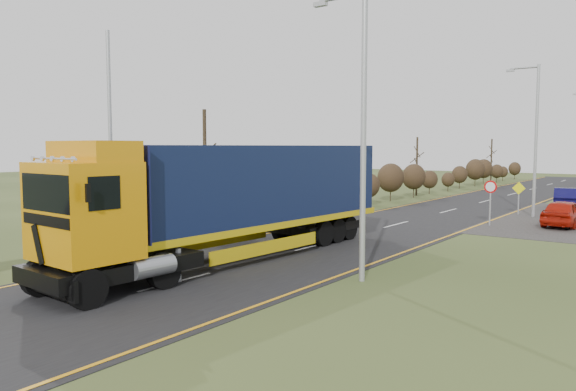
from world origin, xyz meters
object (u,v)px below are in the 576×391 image
(speed_sign, at_px, (490,194))
(streetlight_near, at_px, (360,123))
(lorry, at_px, (236,194))
(car_red_hatchback, at_px, (564,213))
(car_blue_sedan, at_px, (567,199))

(speed_sign, bearing_deg, streetlight_near, -88.91)
(lorry, xyz_separation_m, car_red_hatchback, (8.26, 16.88, -1.79))
(car_blue_sedan, bearing_deg, speed_sign, 69.59)
(lorry, height_order, speed_sign, lorry)
(car_red_hatchback, height_order, speed_sign, speed_sign)
(car_blue_sedan, distance_m, streetlight_near, 25.83)
(car_red_hatchback, distance_m, streetlight_near, 17.85)
(lorry, bearing_deg, streetlight_near, 1.47)
(lorry, relative_size, streetlight_near, 1.76)
(car_red_hatchback, bearing_deg, speed_sign, 33.90)
(car_red_hatchback, relative_size, speed_sign, 1.71)
(car_red_hatchback, relative_size, streetlight_near, 0.46)
(car_red_hatchback, distance_m, speed_sign, 3.98)
(car_red_hatchback, relative_size, car_blue_sedan, 0.92)
(lorry, distance_m, car_red_hatchback, 18.88)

